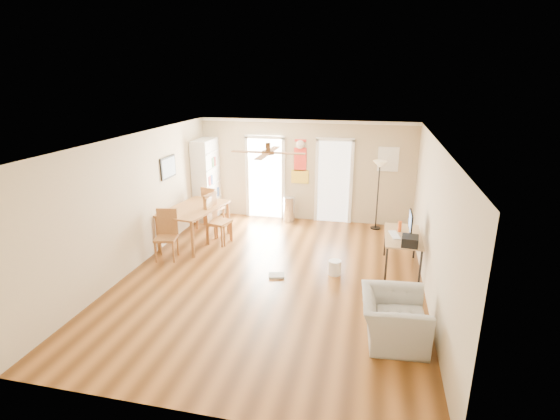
% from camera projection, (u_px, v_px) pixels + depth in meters
% --- Properties ---
extents(floor, '(7.00, 7.00, 0.00)m').
position_uv_depth(floor, '(273.00, 277.00, 8.05)').
color(floor, brown).
rests_on(floor, ground).
extents(ceiling, '(5.50, 7.00, 0.00)m').
position_uv_depth(ceiling, '(272.00, 140.00, 7.26)').
color(ceiling, silver).
rests_on(ceiling, floor).
extents(wall_back, '(5.50, 0.04, 2.60)m').
position_uv_depth(wall_back, '(305.00, 171.00, 10.90)').
color(wall_back, beige).
rests_on(wall_back, floor).
extents(wall_front, '(5.50, 0.04, 2.60)m').
position_uv_depth(wall_front, '(193.00, 313.00, 4.40)').
color(wall_front, beige).
rests_on(wall_front, floor).
extents(wall_left, '(0.04, 7.00, 2.60)m').
position_uv_depth(wall_left, '(135.00, 202.00, 8.23)').
color(wall_left, beige).
rests_on(wall_left, floor).
extents(wall_right, '(0.04, 7.00, 2.60)m').
position_uv_depth(wall_right, '(433.00, 223.00, 7.07)').
color(wall_right, beige).
rests_on(wall_right, floor).
extents(crown_molding, '(5.50, 7.00, 0.08)m').
position_uv_depth(crown_molding, '(272.00, 142.00, 7.27)').
color(crown_molding, white).
rests_on(crown_molding, wall_back).
extents(kitchen_doorway, '(0.90, 0.10, 2.10)m').
position_uv_depth(kitchen_doorway, '(265.00, 179.00, 11.19)').
color(kitchen_doorway, white).
rests_on(kitchen_doorway, wall_back).
extents(bathroom_doorway, '(0.80, 0.10, 2.10)m').
position_uv_depth(bathroom_doorway, '(334.00, 182.00, 10.81)').
color(bathroom_doorway, white).
rests_on(bathroom_doorway, wall_back).
extents(wall_decal, '(0.46, 0.03, 1.10)m').
position_uv_depth(wall_decal, '(300.00, 161.00, 10.83)').
color(wall_decal, red).
rests_on(wall_decal, wall_back).
extents(ac_grille, '(0.50, 0.04, 0.60)m').
position_uv_depth(ac_grille, '(388.00, 159.00, 10.32)').
color(ac_grille, white).
rests_on(ac_grille, wall_back).
extents(framed_poster, '(0.04, 0.66, 0.48)m').
position_uv_depth(framed_poster, '(168.00, 167.00, 9.40)').
color(framed_poster, black).
rests_on(framed_poster, wall_left).
extents(ceiling_fan, '(1.24, 1.24, 0.20)m').
position_uv_depth(ceiling_fan, '(268.00, 153.00, 7.03)').
color(ceiling_fan, '#593819').
rests_on(ceiling_fan, ceiling).
extents(bookshelf, '(0.65, 1.02, 2.10)m').
position_uv_depth(bookshelf, '(206.00, 180.00, 11.07)').
color(bookshelf, silver).
rests_on(bookshelf, floor).
extents(dining_table, '(1.24, 1.79, 0.83)m').
position_uv_depth(dining_table, '(195.00, 225.00, 9.62)').
color(dining_table, '#945D2F').
rests_on(dining_table, floor).
extents(dining_chair_right_a, '(0.56, 0.56, 1.12)m').
position_uv_depth(dining_chair_right_a, '(219.00, 219.00, 9.54)').
color(dining_chair_right_a, '#A87336').
rests_on(dining_chair_right_a, floor).
extents(dining_chair_right_b, '(0.45, 0.45, 1.07)m').
position_uv_depth(dining_chair_right_b, '(219.00, 220.00, 9.55)').
color(dining_chair_right_b, '#A36F34').
rests_on(dining_chair_right_b, floor).
extents(dining_chair_near, '(0.50, 0.50, 1.03)m').
position_uv_depth(dining_chair_near, '(166.00, 236.00, 8.70)').
color(dining_chair_near, '#9C6832').
rests_on(dining_chair_near, floor).
extents(dining_chair_far, '(0.51, 0.51, 1.01)m').
position_uv_depth(dining_chair_far, '(213.00, 206.00, 10.69)').
color(dining_chair_far, '#A86736').
rests_on(dining_chair_far, floor).
extents(trash_can, '(0.34, 0.34, 0.65)m').
position_uv_depth(trash_can, '(289.00, 209.00, 11.02)').
color(trash_can, '#B1B1B3').
rests_on(trash_can, floor).
extents(torchiere_lamp, '(0.32, 0.32, 1.71)m').
position_uv_depth(torchiere_lamp, '(378.00, 195.00, 10.34)').
color(torchiere_lamp, black).
rests_on(torchiere_lamp, floor).
extents(computer_desk, '(0.68, 1.35, 0.73)m').
position_uv_depth(computer_desk, '(401.00, 252.00, 8.25)').
color(computer_desk, tan).
rests_on(computer_desk, floor).
extents(imac, '(0.16, 0.54, 0.50)m').
position_uv_depth(imac, '(411.00, 225.00, 7.95)').
color(imac, black).
rests_on(imac, computer_desk).
extents(keyboard, '(0.23, 0.47, 0.02)m').
position_uv_depth(keyboard, '(395.00, 235.00, 8.13)').
color(keyboard, silver).
rests_on(keyboard, computer_desk).
extents(printer, '(0.32, 0.36, 0.17)m').
position_uv_depth(printer, '(410.00, 241.00, 7.62)').
color(printer, black).
rests_on(printer, computer_desk).
extents(orange_bottle, '(0.09, 0.09, 0.21)m').
position_uv_depth(orange_bottle, '(400.00, 227.00, 8.29)').
color(orange_bottle, '#EC5515').
rests_on(orange_bottle, computer_desk).
extents(wastebasket_a, '(0.30, 0.30, 0.28)m').
position_uv_depth(wastebasket_a, '(335.00, 268.00, 8.12)').
color(wastebasket_a, white).
rests_on(wastebasket_a, floor).
extents(wastebasket_b, '(0.31, 0.31, 0.29)m').
position_uv_depth(wastebasket_b, '(399.00, 306.00, 6.75)').
color(wastebasket_b, silver).
rests_on(wastebasket_b, floor).
extents(floor_cloth, '(0.35, 0.30, 0.04)m').
position_uv_depth(floor_cloth, '(276.00, 276.00, 8.06)').
color(floor_cloth, '#A9A9A4').
rests_on(floor_cloth, floor).
extents(armchair, '(0.99, 1.11, 0.68)m').
position_uv_depth(armchair, '(394.00, 319.00, 6.06)').
color(armchair, '#9F9F9A').
rests_on(armchair, floor).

